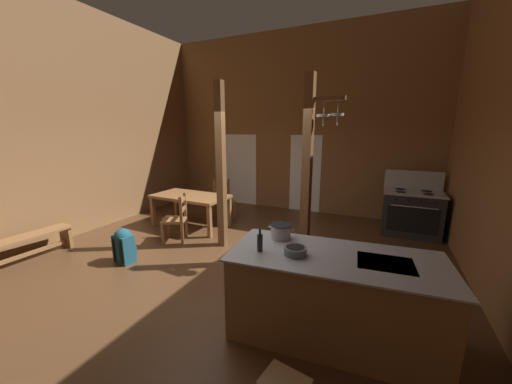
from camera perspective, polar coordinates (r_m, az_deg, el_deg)
name	(u,v)px	position (r m, az deg, el deg)	size (l,w,h in m)	color
ground_plane	(221,270)	(4.80, -7.04, -15.44)	(7.89, 8.39, 0.10)	#4C301C
wall_back	(295,124)	(7.79, 7.81, 13.50)	(7.89, 0.14, 4.68)	brown
wall_left	(60,122)	(6.89, -34.91, 11.55)	(0.14, 8.39, 4.68)	brown
glazed_door_back_left	(241,170)	(8.41, -3.11, 4.55)	(1.00, 0.01, 2.05)	white
glazed_panel_back_right	(305,174)	(7.71, 9.89, 3.65)	(0.84, 0.01, 2.05)	white
kitchen_island	(333,296)	(3.29, 15.26, -19.70)	(2.24, 1.15, 0.93)	brown
stove_range	(411,212)	(6.82, 28.89, -3.60)	(1.14, 0.82, 1.32)	#252525
support_post_with_pot_rack	(309,168)	(4.53, 10.58, 4.84)	(0.61, 0.23, 3.03)	brown
support_post_center	(221,167)	(5.22, -7.09, 4.95)	(0.14, 0.14, 3.03)	brown
dining_table	(190,199)	(6.58, -13.12, -1.35)	(1.73, 0.96, 0.74)	brown
ladderback_chair_near_window	(224,200)	(7.17, -6.57, -1.59)	(0.62, 0.62, 0.95)	brown
ladderback_chair_by_post	(177,219)	(5.85, -15.73, -5.27)	(0.59, 0.59, 0.95)	brown
bench_along_left_wall	(24,244)	(6.21, -39.58, -8.17)	(0.42, 1.48, 0.44)	brown
backpack	(124,245)	(5.28, -25.19, -9.60)	(0.35, 0.33, 0.60)	#194756
stockpot_on_counter	(281,231)	(3.38, 5.06, -7.93)	(0.31, 0.24, 0.17)	#A8AAB2
mixing_bowl_on_counter	(295,251)	(3.00, 7.94, -11.69)	(0.24, 0.24, 0.08)	slate
bottle_tall_on_counter	(260,242)	(3.03, 0.78, -10.15)	(0.06, 0.06, 0.25)	#1E2328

